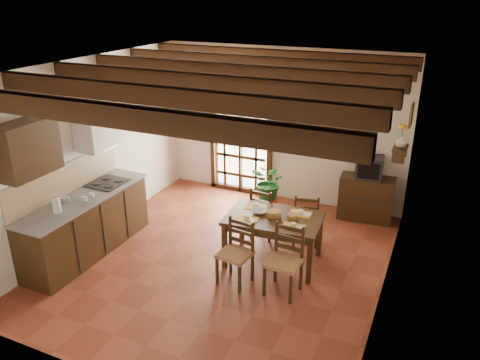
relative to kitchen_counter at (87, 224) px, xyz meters
The scene contains 25 objects.
ground_plane 2.10m from the kitchen_counter, 17.06° to the left, with size 5.00×5.00×0.00m, color brown.
room_shell 2.45m from the kitchen_counter, 17.06° to the left, with size 4.52×5.02×2.81m.
ceiling_beams 3.02m from the kitchen_counter, 17.06° to the left, with size 4.50×4.34×0.20m.
french_door 3.33m from the kitchen_counter, 69.23° to the left, with size 1.26×0.11×2.32m.
kitchen_counter is the anchor object (origin of this frame).
upper_cabinet 1.55m from the kitchen_counter, 99.72° to the right, with size 0.35×0.80×0.70m, color black.
range_hood 1.38m from the kitchen_counter, 99.79° to the left, with size 0.38×0.60×0.54m.
counter_items 0.49m from the kitchen_counter, 89.91° to the left, with size 0.50×1.43×0.25m.
dining_table 2.78m from the kitchen_counter, 18.79° to the left, with size 1.40×0.96×0.72m.
chair_near_left 2.37m from the kitchen_counter, ahead, with size 0.46×0.44×0.89m.
chair_near_right 3.03m from the kitchen_counter, ahead, with size 0.46×0.44×0.93m.
chair_far_left 2.73m from the kitchen_counter, 34.65° to the left, with size 0.43×0.42×0.86m.
chair_far_right 3.33m from the kitchen_counter, 28.83° to the left, with size 0.47×0.46×0.85m.
table_setting 2.79m from the kitchen_counter, 18.79° to the left, with size 0.97×0.65×0.09m.
table_bowl 2.57m from the kitchen_counter, 21.13° to the left, with size 0.22×0.22×0.05m, color white.
sideboard 4.58m from the kitchen_counter, 38.10° to the left, with size 0.90×0.41×0.77m, color black.
crt_tv 4.60m from the kitchen_counter, 38.04° to the left, with size 0.46×0.43×0.37m.
fuse_box 4.80m from the kitchen_counter, 41.72° to the left, with size 0.25×0.03×0.32m, color white.
plant_pot 3.19m from the kitchen_counter, 51.61° to the left, with size 0.36×0.36×0.22m, color #973616.
potted_plant 3.17m from the kitchen_counter, 51.61° to the left, with size 1.64×1.41×1.83m, color #144C19.
wall_shelf 4.76m from the kitchen_counter, 28.25° to the left, with size 0.20×0.42×0.20m.
shelf_vase 4.80m from the kitchen_counter, 28.25° to the left, with size 0.15×0.15×0.15m, color #B2BFB2.
shelf_flowers 4.85m from the kitchen_counter, 28.25° to the left, with size 0.14×0.14×0.36m.
framed_picture 4.98m from the kitchen_counter, 27.77° to the left, with size 0.03×0.32×0.32m.
pendant_lamp 3.24m from the kitchen_counter, 20.72° to the left, with size 0.36×0.36×0.84m.
Camera 1 is at (2.66, -5.30, 3.73)m, focal length 35.00 mm.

